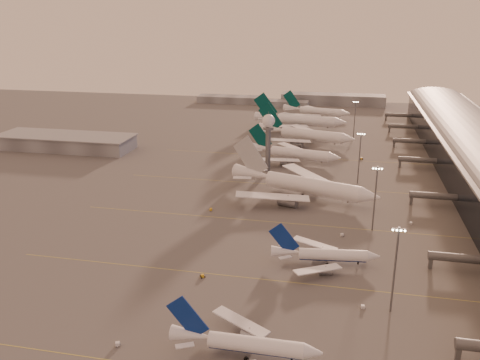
# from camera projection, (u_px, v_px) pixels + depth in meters

# --- Properties ---
(ground) EXTENTS (700.00, 700.00, 0.00)m
(ground) POSITION_uv_depth(u_px,v_px,m) (187.00, 288.00, 150.06)
(ground) COLOR #565454
(ground) RESTS_ON ground
(taxiway_markings) EXTENTS (180.00, 185.25, 0.02)m
(taxiway_markings) POSITION_uv_depth(u_px,v_px,m) (305.00, 224.00, 196.14)
(taxiway_markings) COLOR gold
(taxiway_markings) RESTS_ON ground
(hangar) EXTENTS (82.00, 27.00, 8.50)m
(hangar) POSITION_uv_depth(u_px,v_px,m) (66.00, 142.00, 302.39)
(hangar) COLOR slate
(hangar) RESTS_ON ground
(radar_tower) EXTENTS (6.40, 6.40, 31.10)m
(radar_tower) POSITION_uv_depth(u_px,v_px,m) (268.00, 131.00, 253.93)
(radar_tower) COLOR #5B5D63
(radar_tower) RESTS_ON ground
(mast_a) EXTENTS (3.60, 0.56, 25.00)m
(mast_a) POSITION_uv_depth(u_px,v_px,m) (395.00, 266.00, 134.30)
(mast_a) COLOR #5B5D63
(mast_a) RESTS_ON ground
(mast_b) EXTENTS (3.60, 0.56, 25.00)m
(mast_b) POSITION_uv_depth(u_px,v_px,m) (375.00, 196.00, 185.96)
(mast_b) COLOR #5B5D63
(mast_b) RESTS_ON ground
(mast_c) EXTENTS (3.60, 0.56, 25.00)m
(mast_c) POSITION_uv_depth(u_px,v_px,m) (360.00, 156.00, 238.03)
(mast_c) COLOR #5B5D63
(mast_c) RESTS_ON ground
(mast_d) EXTENTS (3.60, 0.56, 25.00)m
(mast_d) POSITION_uv_depth(u_px,v_px,m) (355.00, 118.00, 322.00)
(mast_d) COLOR #5B5D63
(mast_d) RESTS_ON ground
(distant_horizon) EXTENTS (165.00, 37.50, 9.00)m
(distant_horizon) POSITION_uv_depth(u_px,v_px,m) (301.00, 100.00, 450.26)
(distant_horizon) COLOR slate
(distant_horizon) RESTS_ON ground
(narrowbody_near) EXTENTS (37.28, 29.80, 14.58)m
(narrowbody_near) POSITION_uv_depth(u_px,v_px,m) (245.00, 346.00, 119.44)
(narrowbody_near) COLOR white
(narrowbody_near) RESTS_ON ground
(narrowbody_mid) EXTENTS (35.75, 28.38, 13.99)m
(narrowbody_mid) POSITION_uv_depth(u_px,v_px,m) (325.00, 256.00, 163.57)
(narrowbody_mid) COLOR white
(narrowbody_mid) RESTS_ON ground
(widebody_white) EXTENTS (67.32, 53.07, 24.61)m
(widebody_white) POSITION_uv_depth(u_px,v_px,m) (303.00, 188.00, 222.81)
(widebody_white) COLOR white
(widebody_white) RESTS_ON ground
(greentail_a) EXTENTS (52.28, 41.78, 19.25)m
(greentail_a) POSITION_uv_depth(u_px,v_px,m) (294.00, 155.00, 277.40)
(greentail_a) COLOR white
(greentail_a) RESTS_ON ground
(greentail_b) EXTENTS (62.48, 49.74, 23.32)m
(greentail_b) POSITION_uv_depth(u_px,v_px,m) (306.00, 136.00, 315.98)
(greentail_b) COLOR white
(greentail_b) RESTS_ON ground
(greentail_c) EXTENTS (66.12, 53.20, 24.02)m
(greentail_c) POSITION_uv_depth(u_px,v_px,m) (300.00, 122.00, 356.53)
(greentail_c) COLOR white
(greentail_c) RESTS_ON ground
(greentail_d) EXTENTS (53.44, 42.68, 19.71)m
(greentail_d) POSITION_uv_depth(u_px,v_px,m) (316.00, 113.00, 394.21)
(greentail_d) COLOR white
(greentail_d) RESTS_ON ground
(gsv_truck_a) EXTENTS (5.78, 3.89, 2.20)m
(gsv_truck_a) POSITION_uv_depth(u_px,v_px,m) (119.00, 342.00, 123.85)
(gsv_truck_a) COLOR silver
(gsv_truck_a) RESTS_ON ground
(gsv_catering_a) EXTENTS (4.95, 2.79, 3.85)m
(gsv_catering_a) POSITION_uv_depth(u_px,v_px,m) (364.00, 302.00, 139.31)
(gsv_catering_a) COLOR silver
(gsv_catering_a) RESTS_ON ground
(gsv_tug_mid) EXTENTS (3.29, 3.76, 0.92)m
(gsv_tug_mid) POSITION_uv_depth(u_px,v_px,m) (203.00, 276.00, 156.12)
(gsv_tug_mid) COLOR gold
(gsv_tug_mid) RESTS_ON ground
(gsv_truck_b) EXTENTS (5.66, 3.91, 2.16)m
(gsv_truck_b) POSITION_uv_depth(u_px,v_px,m) (343.00, 233.00, 184.67)
(gsv_truck_b) COLOR silver
(gsv_truck_b) RESTS_ON ground
(gsv_truck_c) EXTENTS (5.61, 3.73, 2.13)m
(gsv_truck_c) POSITION_uv_depth(u_px,v_px,m) (212.00, 208.00, 208.55)
(gsv_truck_c) COLOR gold
(gsv_truck_c) RESTS_ON ground
(gsv_catering_b) EXTENTS (4.65, 2.66, 3.60)m
(gsv_catering_b) POSITION_uv_depth(u_px,v_px,m) (412.00, 220.00, 194.82)
(gsv_catering_b) COLOR silver
(gsv_catering_b) RESTS_ON ground
(gsv_tug_far) EXTENTS (4.16, 4.05, 1.04)m
(gsv_tug_far) POSITION_uv_depth(u_px,v_px,m) (285.00, 178.00, 248.49)
(gsv_tug_far) COLOR silver
(gsv_tug_far) RESTS_ON ground
(gsv_tug_hangar) EXTENTS (3.52, 2.32, 0.95)m
(gsv_tug_hangar) POSITION_uv_depth(u_px,v_px,m) (362.00, 159.00, 281.32)
(gsv_tug_hangar) COLOR gold
(gsv_tug_hangar) RESTS_ON ground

